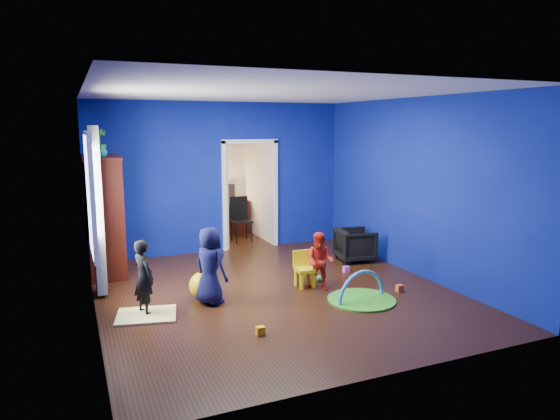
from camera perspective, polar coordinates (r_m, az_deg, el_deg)
name	(u,v)px	position (r m, az deg, el deg)	size (l,w,h in m)	color
floor	(275,292)	(7.52, -0.61, -9.37)	(5.00, 5.50, 0.01)	black
ceiling	(274,93)	(7.12, -0.65, 13.27)	(5.00, 5.50, 0.01)	white
wall_back	(221,178)	(9.76, -6.81, 3.70)	(5.00, 0.02, 2.90)	navy
wall_front	(386,233)	(4.79, 12.03, -2.61)	(5.00, 0.02, 2.90)	navy
wall_left	(89,207)	(6.65, -20.96, 0.36)	(0.02, 5.50, 2.90)	navy
wall_right	(416,187)	(8.44, 15.27, 2.51)	(0.02, 5.50, 2.90)	navy
alcove	(236,182)	(10.79, -5.03, 3.23)	(1.00, 1.75, 2.50)	silver
armchair	(355,245)	(9.23, 8.58, -3.96)	(0.63, 0.65, 0.59)	black
child_black	(144,277)	(6.78, -15.32, -7.42)	(0.36, 0.24, 1.00)	black
child_navy	(210,266)	(6.97, -8.00, -6.32)	(0.53, 0.34, 1.08)	#101A3A
toddler_red	(320,261)	(7.54, 4.59, -5.85)	(0.43, 0.33, 0.88)	red
vase	(101,151)	(8.27, -19.74, 6.36)	(0.18, 0.18, 0.19)	#0D5F69
potted_plant	(99,142)	(8.78, -20.00, 7.30)	(0.24, 0.24, 0.44)	#307F2E
tv_armoire	(104,216)	(8.69, -19.46, -0.65)	(0.58, 1.14, 1.96)	#40150A
crt_tv	(107,213)	(8.68, -19.22, -0.37)	(0.46, 0.70, 0.54)	silver
yellow_blanket	(146,315)	(6.84, -15.02, -11.54)	(0.75, 0.60, 0.03)	#F2E07A
hopper_ball	(203,285)	(7.30, -8.84, -8.50)	(0.38, 0.38, 0.38)	yellow
kid_chair	(305,271)	(7.70, 2.88, -6.97)	(0.28, 0.28, 0.50)	yellow
play_mat	(361,300)	(7.26, 9.29, -10.08)	(0.96, 0.96, 0.03)	green
toy_arch	(361,299)	(7.26, 9.29, -10.03)	(0.86, 0.86, 0.05)	#3F8CD8
window_left	(89,195)	(6.98, -21.01, 1.60)	(0.03, 0.95, 1.55)	white
curtain	(97,211)	(7.57, -20.17, -0.06)	(0.14, 0.42, 2.40)	slate
doorway	(250,196)	(9.99, -3.46, 1.58)	(1.16, 0.10, 2.10)	white
study_desk	(228,217)	(11.51, -5.95, -0.78)	(0.88, 0.44, 0.75)	#3D140A
desk_monitor	(226,191)	(11.54, -6.17, 2.13)	(0.40, 0.05, 0.32)	black
desk_lamp	(215,193)	(11.41, -7.43, 1.91)	(0.14, 0.14, 0.14)	#FFD88C
folding_chair	(241,220)	(10.60, -4.42, -1.20)	(0.40, 0.40, 0.92)	black
book_shelf	(225,145)	(11.44, -6.25, 7.44)	(0.88, 0.24, 0.04)	white
toy_0	(400,288)	(7.74, 13.52, -8.69)	(0.10, 0.08, 0.10)	#D95924
toy_1	(355,255)	(9.43, 8.52, -5.17)	(0.11, 0.11, 0.11)	blue
toy_2	(260,331)	(6.08, -2.26, -13.61)	(0.10, 0.08, 0.10)	#F3AA0C
toy_3	(320,278)	(8.01, 4.56, -7.78)	(0.11, 0.11, 0.11)	#35BA62
toy_4	(346,269)	(8.55, 7.57, -6.74)	(0.10, 0.08, 0.10)	#D750BA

